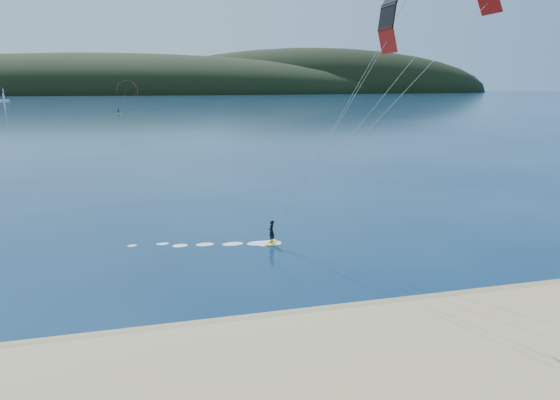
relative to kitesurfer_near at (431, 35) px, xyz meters
name	(u,v)px	position (x,y,z in m)	size (l,w,h in m)	color
ground	(257,382)	(-13.85, -12.07, -14.67)	(1800.00, 1800.00, 0.00)	#081E3E
wet_sand	(238,328)	(-13.85, -7.57, -14.62)	(220.00, 2.50, 0.10)	olive
headland	(157,93)	(-13.22, 733.21, -14.67)	(1200.00, 310.00, 140.00)	black
kitesurfer_near	(431,35)	(0.00, 0.00, 0.00)	(24.68, 8.07, 18.93)	#D6ED1B
kitesurfer_far	(127,91)	(-28.06, 184.77, -5.53)	(9.67, 6.38, 12.23)	#D6ED1B
sailboat	(4,100)	(-127.88, 385.97, -13.91)	(7.10, 4.67, 10.32)	white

